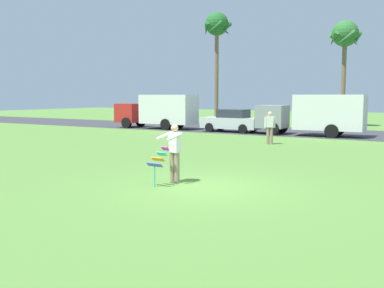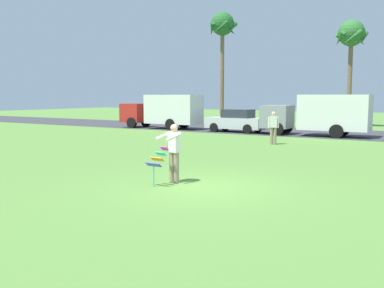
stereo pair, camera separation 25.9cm
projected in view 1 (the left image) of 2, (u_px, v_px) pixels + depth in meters
name	position (u px, v px, depth m)	size (l,w,h in m)	color
ground_plane	(204.00, 187.00, 12.30)	(120.00, 120.00, 0.00)	#568438
road_strip	(348.00, 134.00, 29.07)	(120.00, 8.00, 0.01)	#38383D
person_kite_flyer	(174.00, 151.00, 12.85)	(0.63, 0.72, 1.73)	gray
kite_held	(158.00, 160.00, 12.37)	(0.52, 0.65, 1.10)	#D83399
parked_truck_red_cab	(160.00, 110.00, 33.78)	(6.72, 2.18, 2.62)	#B2231E
parked_car_silver	(232.00, 121.00, 30.70)	(4.24, 1.91, 1.60)	silver
parked_truck_grey_van	(316.00, 114.00, 27.63)	(6.76, 2.26, 2.62)	gray
palm_tree_left_near	(217.00, 30.00, 39.43)	(2.58, 2.71, 10.05)	brown
palm_tree_right_near	(345.00, 38.00, 35.15)	(2.58, 2.71, 8.58)	brown
person_walker_far	(270.00, 127.00, 22.93)	(0.53, 0.34, 1.73)	gray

